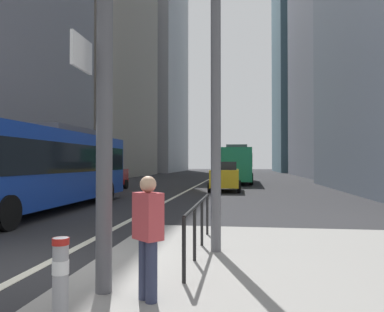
{
  "coord_description": "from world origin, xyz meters",
  "views": [
    {
      "loc": [
        3.64,
        -6.27,
        1.9
      ],
      "look_at": [
        -1.47,
        31.95,
        2.55
      ],
      "focal_mm": 35.01,
      "sensor_mm": 36.0,
      "label": 1
    }
  ],
  "objects_px": {
    "car_receding_near": "(225,176)",
    "bollard_right": "(61,272)",
    "pedestrian_waiting": "(148,232)",
    "city_bus_blue_oncoming": "(42,164)",
    "car_oncoming_mid": "(106,176)",
    "city_bus_red_receding": "(238,163)"
  },
  "relations": [
    {
      "from": "car_receding_near",
      "to": "bollard_right",
      "type": "relative_size",
      "value": 4.86
    },
    {
      "from": "city_bus_red_receding",
      "to": "bollard_right",
      "type": "bearing_deg",
      "value": -93.11
    },
    {
      "from": "city_bus_blue_oncoming",
      "to": "city_bus_red_receding",
      "type": "height_order",
      "value": "same"
    },
    {
      "from": "city_bus_red_receding",
      "to": "pedestrian_waiting",
      "type": "bearing_deg",
      "value": -91.5
    },
    {
      "from": "car_oncoming_mid",
      "to": "car_receding_near",
      "type": "xyz_separation_m",
      "value": [
        8.09,
        0.19,
        -0.0
      ]
    },
    {
      "from": "pedestrian_waiting",
      "to": "city_bus_red_receding",
      "type": "bearing_deg",
      "value": 88.5
    },
    {
      "from": "car_oncoming_mid",
      "to": "pedestrian_waiting",
      "type": "height_order",
      "value": "car_oncoming_mid"
    },
    {
      "from": "city_bus_blue_oncoming",
      "to": "pedestrian_waiting",
      "type": "xyz_separation_m",
      "value": [
        6.45,
        -8.84,
        -0.82
      ]
    },
    {
      "from": "bollard_right",
      "to": "city_bus_red_receding",
      "type": "bearing_deg",
      "value": 86.89
    },
    {
      "from": "city_bus_red_receding",
      "to": "car_oncoming_mid",
      "type": "relative_size",
      "value": 2.48
    },
    {
      "from": "pedestrian_waiting",
      "to": "car_receding_near",
      "type": "bearing_deg",
      "value": 89.74
    },
    {
      "from": "city_bus_blue_oncoming",
      "to": "car_oncoming_mid",
      "type": "relative_size",
      "value": 2.6
    },
    {
      "from": "bollard_right",
      "to": "car_oncoming_mid",
      "type": "bearing_deg",
      "value": 109.16
    },
    {
      "from": "city_bus_red_receding",
      "to": "car_oncoming_mid",
      "type": "bearing_deg",
      "value": -129.79
    },
    {
      "from": "city_bus_red_receding",
      "to": "car_oncoming_mid",
      "type": "distance_m",
      "value": 13.77
    },
    {
      "from": "city_bus_blue_oncoming",
      "to": "bollard_right",
      "type": "bearing_deg",
      "value": -59.41
    },
    {
      "from": "car_receding_near",
      "to": "pedestrian_waiting",
      "type": "height_order",
      "value": "car_receding_near"
    },
    {
      "from": "city_bus_blue_oncoming",
      "to": "pedestrian_waiting",
      "type": "relative_size",
      "value": 7.62
    },
    {
      "from": "city_bus_blue_oncoming",
      "to": "bollard_right",
      "type": "height_order",
      "value": "city_bus_blue_oncoming"
    },
    {
      "from": "city_bus_red_receding",
      "to": "pedestrian_waiting",
      "type": "height_order",
      "value": "city_bus_red_receding"
    },
    {
      "from": "car_receding_near",
      "to": "bollard_right",
      "type": "height_order",
      "value": "car_receding_near"
    },
    {
      "from": "bollard_right",
      "to": "car_receding_near",
      "type": "bearing_deg",
      "value": 87.29
    }
  ]
}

